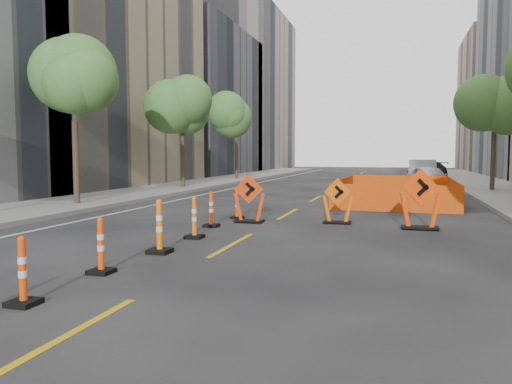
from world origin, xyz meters
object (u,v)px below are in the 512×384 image
(chevron_sign_right, at_px, (420,199))
(parked_car_near, at_px, (429,178))
(channelizer_6, at_px, (211,209))
(channelizer_7, at_px, (237,204))
(chevron_sign_center, at_px, (338,201))
(channelizer_4, at_px, (159,226))
(parked_car_mid, at_px, (422,172))
(channelizer_2, at_px, (23,271))
(channelizer_5, at_px, (194,217))
(parked_car_far, at_px, (428,171))
(channelizer_3, at_px, (101,246))
(chevron_sign_left, at_px, (249,199))

(chevron_sign_right, bearing_deg, parked_car_near, 64.95)
(parked_car_near, bearing_deg, channelizer_6, -130.11)
(channelizer_7, bearing_deg, chevron_sign_center, -3.57)
(channelizer_4, bearing_deg, parked_car_mid, 76.21)
(channelizer_2, distance_m, parked_car_mid, 30.28)
(channelizer_2, xyz_separation_m, chevron_sign_right, (5.51, 8.67, 0.35))
(channelizer_5, xyz_separation_m, channelizer_6, (-0.28, 1.88, -0.01))
(channelizer_6, xyz_separation_m, parked_car_near, (6.79, 16.93, 0.18))
(parked_car_mid, xyz_separation_m, parked_car_far, (0.67, 5.56, -0.11))
(parked_car_far, bearing_deg, chevron_sign_center, -77.83)
(channelizer_3, relative_size, chevron_sign_center, 0.73)
(channelizer_5, relative_size, channelizer_6, 1.02)
(parked_car_far, bearing_deg, channelizer_5, -82.55)
(channelizer_4, xyz_separation_m, channelizer_7, (-0.14, 5.65, -0.10))
(chevron_sign_center, bearing_deg, parked_car_far, 58.75)
(channelizer_7, relative_size, chevron_sign_left, 0.65)
(chevron_sign_center, bearing_deg, channelizer_6, -175.85)
(chevron_sign_center, bearing_deg, parked_car_near, 54.68)
(channelizer_3, bearing_deg, parked_car_near, 73.57)
(channelizer_4, height_order, chevron_sign_right, chevron_sign_right)
(channelizer_3, bearing_deg, channelizer_5, 87.72)
(channelizer_7, distance_m, parked_car_mid, 21.18)
(channelizer_7, bearing_deg, parked_car_near, 66.20)
(channelizer_3, bearing_deg, channelizer_7, 89.84)
(channelizer_7, bearing_deg, channelizer_4, -88.56)
(parked_car_near, relative_size, parked_car_mid, 0.81)
(channelizer_7, bearing_deg, channelizer_2, -90.05)
(channelizer_6, distance_m, channelizer_7, 1.89)
(channelizer_7, bearing_deg, chevron_sign_left, -49.61)
(channelizer_4, xyz_separation_m, chevron_sign_right, (5.36, 4.90, 0.26))
(channelizer_4, distance_m, parked_car_mid, 26.57)
(channelizer_3, distance_m, parked_car_far, 34.02)
(channelizer_3, height_order, chevron_sign_right, chevron_sign_right)
(chevron_sign_center, relative_size, parked_car_far, 0.27)
(channelizer_5, relative_size, parked_car_far, 0.21)
(channelizer_4, distance_m, chevron_sign_left, 4.95)
(channelizer_4, relative_size, parked_car_far, 0.23)
(channelizer_7, relative_size, parked_car_mid, 0.19)
(chevron_sign_center, bearing_deg, channelizer_7, 153.85)
(channelizer_5, xyz_separation_m, parked_car_near, (6.51, 18.81, 0.17))
(channelizer_7, distance_m, chevron_sign_right, 5.56)
(channelizer_5, height_order, channelizer_7, channelizer_5)
(channelizer_6, distance_m, chevron_sign_center, 3.75)
(chevron_sign_center, distance_m, chevron_sign_right, 2.38)
(channelizer_6, bearing_deg, chevron_sign_center, 26.73)
(channelizer_2, distance_m, channelizer_5, 5.65)
(parked_car_near, height_order, parked_car_mid, parked_car_mid)
(parked_car_far, bearing_deg, channelizer_3, -81.32)
(channelizer_2, relative_size, chevron_sign_center, 0.71)
(chevron_sign_left, distance_m, chevron_sign_center, 2.63)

